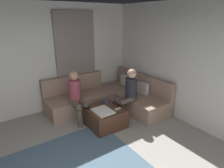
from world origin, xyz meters
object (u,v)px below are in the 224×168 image
Objects in this scene: ottoman at (105,117)px; coffee_mug at (106,102)px; person_on_couch_back at (128,92)px; sectional_couch at (110,98)px; person_on_couch_side at (77,95)px; game_remote at (118,109)px.

coffee_mug reaches higher than ottoman.
ottoman is 0.82m from person_on_couch_back.
person_on_couch_side reaches higher than sectional_couch.
ottoman is 0.83m from person_on_couch_side.
game_remote is 1.00m from person_on_couch_side.
person_on_couch_side reaches higher than game_remote.
coffee_mug is 0.08× the size of person_on_couch_side.
person_on_couch_side reaches higher than ottoman.
sectional_couch is 1.00m from game_remote.
sectional_couch is 0.70m from coffee_mug.
person_on_couch_back is (0.18, 0.50, 0.19)m from coffee_mug.
sectional_couch reaches higher than coffee_mug.
coffee_mug is 0.70m from person_on_couch_side.
sectional_couch is 3.36× the size of ottoman.
sectional_couch is at bearing 138.35° from coffee_mug.
coffee_mug is 0.40m from game_remote.
person_on_couch_side is at bearing 63.63° from person_on_couch_back.
sectional_couch reaches higher than ottoman.
person_on_couch_back is at bearing 153.63° from person_on_couch_side.
game_remote is 0.56m from person_on_couch_back.
person_on_couch_back reaches higher than game_remote.
person_on_couch_back is 1.20m from person_on_couch_side.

